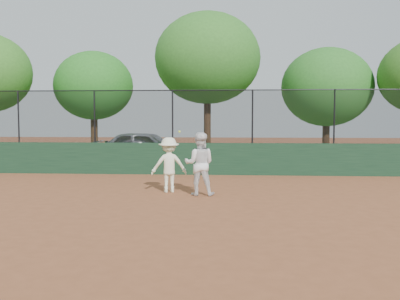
# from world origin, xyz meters

# --- Properties ---
(ground) EXTENTS (80.00, 80.00, 0.00)m
(ground) POSITION_xyz_m (0.00, 0.00, 0.00)
(ground) COLOR brown
(ground) RESTS_ON ground
(back_wall) EXTENTS (26.00, 0.20, 1.20)m
(back_wall) POSITION_xyz_m (0.00, 6.00, 0.60)
(back_wall) COLOR #1B3D25
(back_wall) RESTS_ON ground
(grass_strip) EXTENTS (36.00, 12.00, 0.01)m
(grass_strip) POSITION_xyz_m (0.00, 12.00, 0.00)
(grass_strip) COLOR #37561B
(grass_strip) RESTS_ON ground
(parked_car) EXTENTS (4.80, 2.30, 1.58)m
(parked_car) POSITION_xyz_m (-2.06, 8.91, 0.79)
(parked_car) COLOR #A5A9AF
(parked_car) RESTS_ON ground
(player_second) EXTENTS (0.85, 0.67, 1.74)m
(player_second) POSITION_xyz_m (0.84, 1.46, 0.87)
(player_second) COLOR white
(player_second) RESTS_ON ground
(player_main) EXTENTS (1.12, 0.79, 1.78)m
(player_main) POSITION_xyz_m (-0.07, 1.88, 0.79)
(player_main) COLOR white
(player_main) RESTS_ON ground
(fence_assembly) EXTENTS (26.00, 0.06, 2.00)m
(fence_assembly) POSITION_xyz_m (-0.03, 6.00, 2.24)
(fence_assembly) COLOR black
(fence_assembly) RESTS_ON back_wall
(tree_1) EXTENTS (4.10, 3.73, 5.60)m
(tree_1) POSITION_xyz_m (-5.42, 12.10, 3.82)
(tree_1) COLOR #472D18
(tree_1) RESTS_ON ground
(tree_2) EXTENTS (5.25, 4.77, 7.38)m
(tree_2) POSITION_xyz_m (0.53, 11.56, 5.10)
(tree_2) COLOR #402817
(tree_2) RESTS_ON ground
(tree_3) EXTENTS (4.61, 4.19, 5.71)m
(tree_3) POSITION_xyz_m (6.56, 12.39, 3.71)
(tree_3) COLOR #372112
(tree_3) RESTS_ON ground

